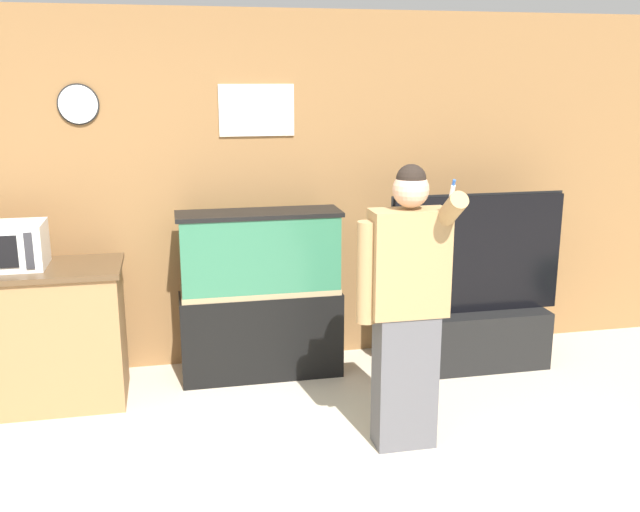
# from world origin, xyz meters

# --- Properties ---
(wall_back_paneled) EXTENTS (10.00, 0.08, 2.60)m
(wall_back_paneled) POSITION_xyz_m (-0.00, 2.57, 1.30)
(wall_back_paneled) COLOR olive
(wall_back_paneled) RESTS_ON ground_plane
(microwave) EXTENTS (0.50, 0.36, 0.29)m
(microwave) POSITION_xyz_m (-1.33, 2.08, 1.08)
(microwave) COLOR white
(microwave) RESTS_ON counter_island
(aquarium_on_stand) EXTENTS (1.15, 0.36, 1.22)m
(aquarium_on_stand) POSITION_xyz_m (0.32, 2.21, 0.61)
(aquarium_on_stand) COLOR black
(aquarium_on_stand) RESTS_ON ground_plane
(tv_on_stand) EXTENTS (1.32, 0.40, 1.32)m
(tv_on_stand) POSITION_xyz_m (1.90, 2.04, 0.38)
(tv_on_stand) COLOR black
(tv_on_stand) RESTS_ON ground_plane
(person_standing) EXTENTS (0.53, 0.40, 1.67)m
(person_standing) POSITION_xyz_m (1.00, 1.01, 0.87)
(person_standing) COLOR #515156
(person_standing) RESTS_ON ground_plane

